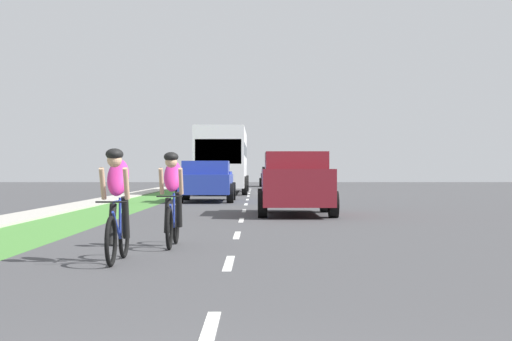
{
  "coord_description": "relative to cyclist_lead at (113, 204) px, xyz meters",
  "views": [
    {
      "loc": [
        0.37,
        -3.28,
        1.29
      ],
      "look_at": [
        0.47,
        15.93,
        1.27
      ],
      "focal_mm": 55.83,
      "sensor_mm": 36.0,
      "label": 1
    }
  ],
  "objects": [
    {
      "name": "sidewalk_concrete",
      "position": [
        -4.37,
        12.26,
        -0.81
      ],
      "size": [
        1.3,
        70.0,
        0.1
      ],
      "primitive_type": "cube",
      "color": "#B2ADA3",
      "rests_on": "ground_plane"
    },
    {
      "name": "grass_verge",
      "position": [
        -2.71,
        12.26,
        -0.81
      ],
      "size": [
        2.03,
        70.0,
        0.01
      ],
      "primitive_type": "cube",
      "color": "#478438",
      "rests_on": "ground_plane"
    },
    {
      "name": "sedan_black",
      "position": [
        3.18,
        50.64,
        -0.04
      ],
      "size": [
        1.98,
        4.3,
        1.52
      ],
      "color": "black",
      "rests_on": "ground_plane"
    },
    {
      "name": "bus_white",
      "position": [
        0.09,
        33.17,
        1.17
      ],
      "size": [
        2.78,
        11.6,
        3.48
      ],
      "color": "silver",
      "rests_on": "ground_plane"
    },
    {
      "name": "pickup_blue",
      "position": [
        -0.06,
        21.2,
        0.02
      ],
      "size": [
        2.22,
        5.1,
        1.64
      ],
      "color": "#23389E",
      "rests_on": "ground_plane"
    },
    {
      "name": "suv_maroon",
      "position": [
        3.05,
        11.73,
        0.14
      ],
      "size": [
        2.15,
        4.7,
        1.79
      ],
      "color": "maroon",
      "rests_on": "ground_plane"
    },
    {
      "name": "ground_plane",
      "position": [
        1.55,
        12.26,
        -0.81
      ],
      "size": [
        120.0,
        120.0,
        0.0
      ],
      "primitive_type": "plane",
      "color": "#424244"
    },
    {
      "name": "cyclist_trailing",
      "position": [
        0.53,
        2.21,
        0.0
      ],
      "size": [
        0.42,
        1.72,
        1.58
      ],
      "color": "black",
      "rests_on": "ground_plane"
    },
    {
      "name": "lane_markings_center",
      "position": [
        1.55,
        16.26,
        -0.81
      ],
      "size": [
        0.12,
        53.13,
        0.01
      ],
      "color": "white",
      "rests_on": "ground_plane"
    },
    {
      "name": "cyclist_lead",
      "position": [
        0.0,
        0.0,
        0.0
      ],
      "size": [
        0.42,
        1.72,
        1.58
      ],
      "color": "black",
      "rests_on": "ground_plane"
    }
  ]
}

